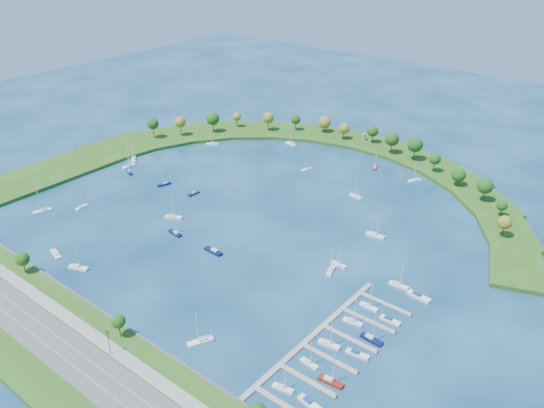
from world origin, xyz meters
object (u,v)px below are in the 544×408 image
Objects in this scene: harbor_tower at (364,137)px; docked_boat_8 at (369,306)px; moored_boat_13 at (291,143)px; docked_boat_2 at (309,363)px; moored_boat_18 at (78,267)px; moored_boat_16 at (356,196)px; moored_boat_12 at (129,166)px; moored_boat_4 at (338,264)px; moored_boat_20 at (173,217)px; moored_boat_21 at (331,270)px; moored_boat_1 at (129,172)px; docked_boat_10 at (399,285)px; moored_boat_11 at (194,193)px; dock_system at (330,343)px; moored_boat_2 at (307,169)px; docked_boat_6 at (353,321)px; moored_boat_5 at (43,210)px; docked_boat_5 at (357,354)px; moored_boat_14 at (56,254)px; moored_boat_7 at (213,251)px; moored_boat_17 at (415,180)px; moored_boat_10 at (133,159)px; moored_boat_15 at (212,143)px; docked_boat_11 at (419,296)px; docked_boat_1 at (310,403)px; moored_boat_19 at (201,341)px; docked_boat_7 at (371,339)px; moored_boat_0 at (82,207)px; docked_boat_4 at (329,344)px; docked_boat_9 at (390,320)px; moored_boat_8 at (164,184)px; moored_boat_3 at (175,233)px; docked_boat_0 at (283,387)px.

docked_boat_8 is (93.55, -153.40, -3.50)m from harbor_tower.
moored_boat_13 reaches higher than docked_boat_2.
moored_boat_18 is 113.54m from docked_boat_2.
moored_boat_12 is at bearing 29.11° from moored_boat_16.
moored_boat_4 is 90.50m from moored_boat_20.
moored_boat_21 is at bearing 141.11° from moored_boat_13.
docked_boat_10 reaches higher than moored_boat_1.
moored_boat_11 is 57.92m from moored_boat_12.
moored_boat_21 is at bearing 123.35° from dock_system.
moored_boat_2 is at bearing 62.95° from moored_boat_18.
docked_boat_6 is (25.50, -23.27, -0.01)m from moored_boat_21.
moored_boat_5 is 182.89m from docked_boat_5.
moored_boat_14 reaches higher than moored_boat_16.
moored_boat_7 is 133.78m from moored_boat_17.
moored_boat_21 is at bearing -64.40° from harbor_tower.
moored_boat_13 is (60.60, 83.78, -0.04)m from moored_boat_10.
moored_boat_15 is at bearing -72.37° from moored_boat_10.
moored_boat_1 reaches higher than docked_boat_11.
moored_boat_10 is 220.53m from docked_boat_1.
docked_boat_1 is at bearing 117.48° from moored_boat_19.
moored_boat_11 is at bearing 154.59° from docked_boat_6.
docked_boat_7 reaches higher than moored_boat_11.
docked_boat_4 reaches higher than moored_boat_0.
docked_boat_9 is at bearing 93.51° from docked_boat_7.
moored_boat_11 is 0.88× the size of moored_boat_15.
moored_boat_7 reaches higher than moored_boat_15.
moored_boat_0 is at bearing 178.19° from moored_boat_20.
moored_boat_15 is 195.53m from docked_boat_11.
moored_boat_10 is 201.03m from docked_boat_4.
moored_boat_12 is at bearing -17.28° from moored_boat_7.
docked_boat_11 is (88.31, 27.64, -0.23)m from moored_boat_7.
moored_boat_19 is 1.60× the size of docked_boat_5.
docked_boat_7 is (194.53, -43.92, 0.00)m from moored_boat_12.
moored_boat_19 is 66.95m from docked_boat_8.
moored_boat_2 is at bearing 160.60° from moored_boat_8.
moored_boat_12 reaches higher than moored_boat_8.
moored_boat_11 is 74.95m from moored_boat_15.
moored_boat_13 is (-36.30, -33.20, -3.46)m from harbor_tower.
moored_boat_5 reaches higher than moored_boat_12.
moored_boat_3 is at bearing 167.82° from docked_boat_2.
moored_boat_21 is at bearing 125.89° from docked_boat_5.
moored_boat_14 is at bearing 105.97° from moored_boat_21.
docked_boat_10 is (2.38, 60.39, 0.05)m from docked_boat_2.
docked_boat_6 is at bearing 165.93° from moored_boat_19.
moored_boat_11 is (50.44, 4.33, -0.00)m from moored_boat_1.
docked_boat_0 is 53.75m from docked_boat_9.
harbor_tower is 151.94m from moored_boat_10.
harbor_tower is 0.36× the size of moored_boat_14.
moored_boat_2 is 0.79× the size of moored_boat_5.
moored_boat_10 reaches higher than docked_boat_9.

